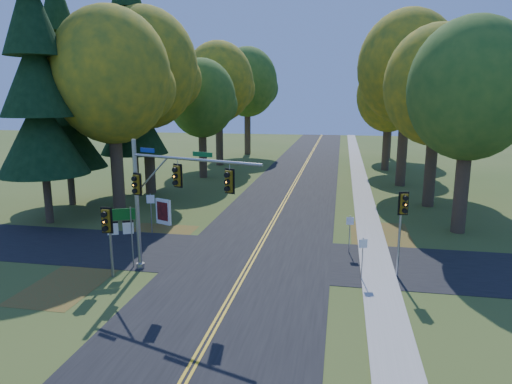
% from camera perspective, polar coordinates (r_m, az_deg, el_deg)
% --- Properties ---
extents(ground, '(160.00, 160.00, 0.00)m').
position_cam_1_polar(ground, '(22.12, -1.30, -9.86)').
color(ground, '#37501C').
rests_on(ground, ground).
extents(road_main, '(8.00, 160.00, 0.02)m').
position_cam_1_polar(road_main, '(22.11, -1.30, -9.83)').
color(road_main, black).
rests_on(road_main, ground).
extents(road_cross, '(60.00, 6.00, 0.02)m').
position_cam_1_polar(road_cross, '(23.95, -0.30, -8.10)').
color(road_cross, black).
rests_on(road_cross, ground).
extents(centerline_left, '(0.10, 160.00, 0.01)m').
position_cam_1_polar(centerline_left, '(22.13, -1.56, -9.78)').
color(centerline_left, gold).
rests_on(centerline_left, road_main).
extents(centerline_right, '(0.10, 160.00, 0.01)m').
position_cam_1_polar(centerline_right, '(22.09, -1.04, -9.82)').
color(centerline_right, gold).
rests_on(centerline_right, road_main).
extents(sidewalk_east, '(1.60, 160.00, 0.06)m').
position_cam_1_polar(sidewalk_east, '(21.77, 15.16, -10.57)').
color(sidewalk_east, '#9E998E').
rests_on(sidewalk_east, ground).
extents(leaf_patch_w_near, '(4.00, 6.00, 0.00)m').
position_cam_1_polar(leaf_patch_w_near, '(27.63, -12.91, -5.66)').
color(leaf_patch_w_near, brown).
rests_on(leaf_patch_w_near, ground).
extents(leaf_patch_e, '(3.50, 8.00, 0.00)m').
position_cam_1_polar(leaf_patch_e, '(27.46, 15.49, -5.90)').
color(leaf_patch_e, brown).
rests_on(leaf_patch_e, ground).
extents(leaf_patch_w_far, '(3.00, 5.00, 0.00)m').
position_cam_1_polar(leaf_patch_w_far, '(22.31, -22.57, -10.59)').
color(leaf_patch_w_far, brown).
rests_on(leaf_patch_w_far, ground).
extents(tree_w_a, '(8.00, 8.00, 14.15)m').
position_cam_1_polar(tree_w_a, '(33.28, -17.44, 13.58)').
color(tree_w_a, '#38281C').
rests_on(tree_w_a, ground).
extents(tree_e_a, '(7.20, 7.20, 12.73)m').
position_cam_1_polar(tree_e_a, '(29.77, 25.34, 11.42)').
color(tree_e_a, '#38281C').
rests_on(tree_e_a, ground).
extents(tree_w_b, '(8.60, 8.60, 15.38)m').
position_cam_1_polar(tree_w_b, '(39.80, -13.53, 14.70)').
color(tree_w_b, '#38281C').
rests_on(tree_w_b, ground).
extents(tree_e_b, '(7.60, 7.60, 13.33)m').
position_cam_1_polar(tree_e_b, '(36.30, 21.77, 12.17)').
color(tree_e_b, '#38281C').
rests_on(tree_e_b, ground).
extents(tree_w_c, '(6.80, 6.80, 11.91)m').
position_cam_1_polar(tree_w_c, '(46.66, -6.72, 11.50)').
color(tree_w_c, '#38281C').
rests_on(tree_w_c, ground).
extents(tree_e_c, '(8.80, 8.80, 15.79)m').
position_cam_1_polar(tree_e_c, '(44.21, 18.51, 14.49)').
color(tree_e_c, '#38281C').
rests_on(tree_e_c, ground).
extents(tree_w_d, '(8.20, 8.20, 14.56)m').
position_cam_1_polar(tree_w_d, '(55.21, -4.61, 13.49)').
color(tree_w_d, '#38281C').
rests_on(tree_w_d, ground).
extents(tree_e_d, '(7.00, 7.00, 12.32)m').
position_cam_1_polar(tree_e_d, '(53.20, 16.35, 11.46)').
color(tree_e_d, '#38281C').
rests_on(tree_e_d, ground).
extents(tree_w_e, '(8.40, 8.40, 14.97)m').
position_cam_1_polar(tree_w_e, '(65.55, -1.01, 13.53)').
color(tree_w_e, '#38281C').
rests_on(tree_w_e, ground).
extents(tree_e_e, '(7.80, 7.80, 13.74)m').
position_cam_1_polar(tree_e_e, '(63.98, 16.59, 12.30)').
color(tree_e_e, '#38281C').
rests_on(tree_e_e, ground).
extents(pine_a, '(5.60, 5.60, 19.48)m').
position_cam_1_polar(pine_a, '(32.16, -25.74, 12.50)').
color(pine_a, '#38281C').
rests_on(pine_a, ground).
extents(pine_b, '(5.60, 5.60, 17.31)m').
position_cam_1_polar(pine_b, '(37.12, -22.91, 10.92)').
color(pine_b, '#38281C').
rests_on(pine_b, ground).
extents(pine_c, '(5.60, 5.60, 20.56)m').
position_cam_1_polar(pine_c, '(40.04, -15.37, 13.62)').
color(pine_c, '#38281C').
rests_on(pine_c, ground).
extents(traffic_mast, '(6.59, 2.40, 6.27)m').
position_cam_1_polar(traffic_mast, '(20.87, -11.45, 0.15)').
color(traffic_mast, '#92949A').
rests_on(traffic_mast, ground).
extents(east_signal_pole, '(0.46, 0.55, 4.06)m').
position_cam_1_polar(east_signal_pole, '(21.40, 17.83, -2.53)').
color(east_signal_pole, '#999DA2').
rests_on(east_signal_pole, ground).
extents(ped_signal_pole, '(0.53, 0.61, 3.37)m').
position_cam_1_polar(ped_signal_pole, '(21.52, -18.07, -4.04)').
color(ped_signal_pole, gray).
rests_on(ped_signal_pole, ground).
extents(route_sign_cluster, '(1.32, 0.60, 3.04)m').
position_cam_1_polar(route_sign_cluster, '(22.77, -16.60, -4.03)').
color(route_sign_cluster, gray).
rests_on(route_sign_cluster, ground).
extents(info_kiosk, '(1.18, 0.64, 1.68)m').
position_cam_1_polar(info_kiosk, '(30.23, -11.50, -2.44)').
color(info_kiosk, white).
rests_on(info_kiosk, ground).
extents(reg_sign_e_north, '(0.39, 0.06, 2.02)m').
position_cam_1_polar(reg_sign_e_north, '(24.70, 11.65, -4.37)').
color(reg_sign_e_north, gray).
rests_on(reg_sign_e_north, ground).
extents(reg_sign_e_south, '(0.37, 0.13, 1.99)m').
position_cam_1_polar(reg_sign_e_south, '(21.24, 13.20, -7.20)').
color(reg_sign_e_south, gray).
rests_on(reg_sign_e_south, ground).
extents(reg_sign_w, '(0.47, 0.14, 2.49)m').
position_cam_1_polar(reg_sign_w, '(28.14, -13.01, -1.76)').
color(reg_sign_w, gray).
rests_on(reg_sign_w, ground).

